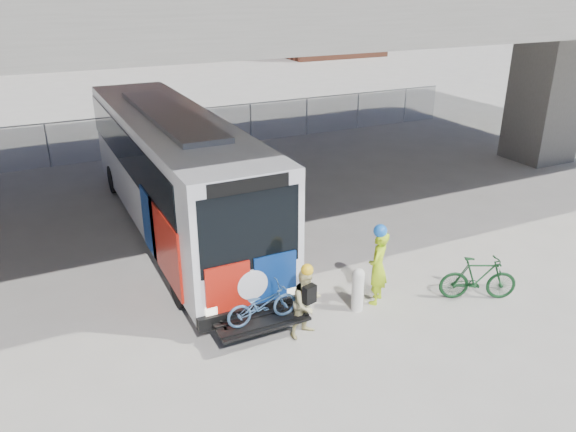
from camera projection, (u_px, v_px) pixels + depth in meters
ground at (285, 262)px, 15.39m from camera, size 160.00×160.00×0.00m
bus at (173, 164)px, 16.71m from camera, size 2.67×12.90×3.69m
overpass at (224, 3)px, 16.17m from camera, size 40.00×16.00×7.95m
chainlink_fence at (167, 121)px, 24.77m from camera, size 30.00×0.06×30.00m
brick_buildings at (77, 0)px, 53.71m from camera, size 54.00×22.00×12.00m
bollard at (358, 288)px, 12.98m from camera, size 0.28×0.28×1.08m
cyclist_hivis at (378, 265)px, 13.16m from camera, size 0.80×0.77×2.02m
cyclist_tan at (307, 302)px, 11.98m from camera, size 0.88×0.76×1.71m
bike_parked at (478, 278)px, 13.44m from camera, size 1.89×1.29×1.11m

